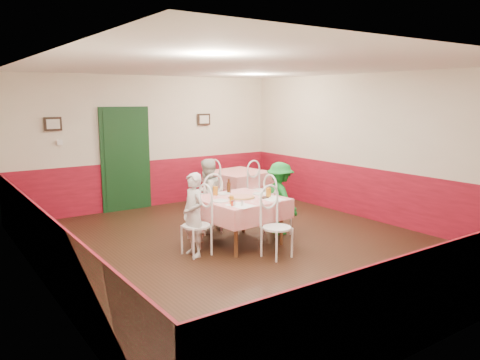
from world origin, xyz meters
TOP-DOWN VIEW (x-y plane):
  - floor at (0.00, 0.00)m, footprint 7.00×7.00m
  - ceiling at (0.00, 0.00)m, footprint 7.00×7.00m
  - back_wall at (0.00, 3.50)m, footprint 6.00×0.10m
  - front_wall at (0.00, -3.50)m, footprint 6.00×0.10m
  - left_wall at (-3.00, 0.00)m, footprint 0.10×7.00m
  - right_wall at (3.00, 0.00)m, footprint 0.10×7.00m
  - wainscot_back at (0.00, 3.48)m, footprint 6.00×0.03m
  - wainscot_front at (0.00, -3.48)m, footprint 6.00×0.03m
  - wainscot_left at (-2.98, 0.00)m, footprint 0.03×7.00m
  - wainscot_right at (2.98, 0.00)m, footprint 0.03×7.00m
  - door at (-0.60, 3.45)m, footprint 0.96×0.06m
  - picture_left at (-2.00, 3.45)m, footprint 0.32×0.03m
  - picture_right at (1.30, 3.45)m, footprint 0.32×0.03m
  - thermostat at (-1.90, 3.45)m, footprint 0.10×0.03m
  - main_table at (0.01, 0.15)m, footprint 1.32×1.32m
  - second_table at (1.53, 2.40)m, footprint 1.26×1.26m
  - chair_left at (-0.84, 0.08)m, footprint 0.44×0.44m
  - chair_right at (0.86, 0.23)m, footprint 0.43×0.43m
  - chair_far at (-0.06, 1.00)m, footprint 0.45×0.45m
  - chair_near at (0.08, -0.69)m, footprint 0.46×0.46m
  - chair_second_a at (0.78, 2.40)m, footprint 0.47×0.47m
  - chair_second_b at (1.53, 1.65)m, footprint 0.47×0.47m
  - pizza at (0.02, 0.13)m, footprint 0.44×0.44m
  - plate_left at (-0.39, 0.12)m, footprint 0.27×0.27m
  - plate_right at (0.45, 0.19)m, footprint 0.27×0.27m
  - plate_far at (-0.06, 0.57)m, footprint 0.27×0.27m
  - glass_a at (-0.35, -0.14)m, footprint 0.07×0.07m
  - glass_b at (0.43, -0.04)m, footprint 0.09×0.09m
  - glass_c at (-0.20, 0.56)m, footprint 0.09×0.09m
  - beer_bottle at (0.08, 0.59)m, footprint 0.07×0.07m
  - shaker_a at (-0.40, -0.28)m, footprint 0.04×0.04m
  - shaker_b at (-0.30, -0.33)m, footprint 0.04×0.04m
  - shaker_c at (-0.42, -0.26)m, footprint 0.04×0.04m
  - menu_left at (-0.30, -0.29)m, footprint 0.38×0.46m
  - menu_right at (0.39, -0.18)m, footprint 0.35×0.43m
  - wallet at (0.31, -0.09)m, footprint 0.12×0.10m
  - diner_left at (-0.89, 0.08)m, footprint 0.30×0.46m
  - diner_far at (-0.07, 1.05)m, footprint 0.74×0.64m
  - diner_right at (0.90, 0.23)m, footprint 0.49×0.82m

SIDE VIEW (x-z plane):
  - floor at x=0.00m, z-range 0.00..0.00m
  - main_table at x=0.01m, z-range -0.01..0.76m
  - second_table at x=1.53m, z-range -0.01..0.76m
  - chair_left at x=-0.84m, z-range 0.00..0.90m
  - chair_right at x=0.86m, z-range 0.00..0.90m
  - chair_far at x=-0.06m, z-range 0.00..0.90m
  - chair_near at x=0.08m, z-range 0.00..0.90m
  - chair_second_a at x=0.78m, z-range 0.00..0.90m
  - chair_second_b at x=1.53m, z-range 0.00..0.90m
  - wainscot_back at x=0.00m, z-range 0.00..1.00m
  - wainscot_front at x=0.00m, z-range 0.00..1.00m
  - wainscot_left at x=-2.98m, z-range 0.00..1.00m
  - wainscot_right at x=2.98m, z-range 0.00..1.00m
  - diner_right at x=0.90m, z-range 0.00..1.26m
  - diner_left at x=-0.89m, z-range 0.00..1.26m
  - diner_far at x=-0.07m, z-range 0.00..1.30m
  - menu_left at x=-0.30m, z-range 0.76..0.76m
  - menu_right at x=0.39m, z-range 0.76..0.76m
  - plate_left at x=-0.39m, z-range 0.76..0.77m
  - plate_right at x=0.45m, z-range 0.76..0.77m
  - plate_far at x=-0.06m, z-range 0.76..0.77m
  - wallet at x=0.31m, z-range 0.76..0.78m
  - pizza at x=0.02m, z-range 0.76..0.79m
  - shaker_a at x=-0.40m, z-range 0.76..0.85m
  - shaker_b at x=-0.30m, z-range 0.76..0.85m
  - shaker_c at x=-0.42m, z-range 0.76..0.85m
  - glass_a at x=-0.35m, z-range 0.76..0.88m
  - glass_c at x=-0.20m, z-range 0.76..0.91m
  - glass_b at x=0.43m, z-range 0.76..0.91m
  - beer_bottle at x=0.08m, z-range 0.76..0.98m
  - door at x=-0.60m, z-range 0.00..2.10m
  - back_wall at x=0.00m, z-range 0.00..2.80m
  - front_wall at x=0.00m, z-range 0.00..2.80m
  - left_wall at x=-3.00m, z-range 0.00..2.80m
  - right_wall at x=3.00m, z-range 0.00..2.80m
  - thermostat at x=-1.90m, z-range 1.45..1.55m
  - picture_left at x=-2.00m, z-range 1.72..1.98m
  - picture_right at x=1.30m, z-range 1.72..1.98m
  - ceiling at x=0.00m, z-range 2.80..2.80m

